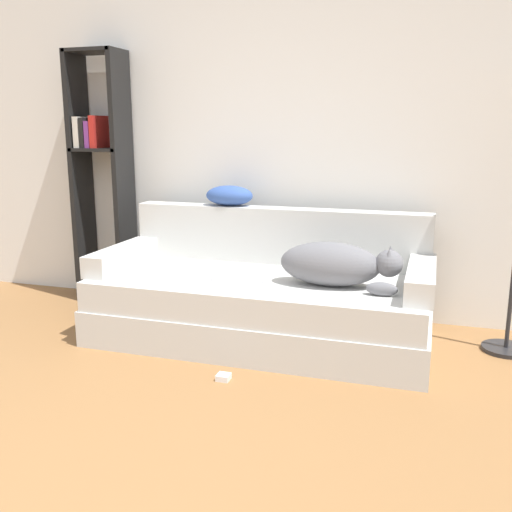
{
  "coord_description": "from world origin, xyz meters",
  "views": [
    {
      "loc": [
        1.2,
        -1.07,
        1.27
      ],
      "look_at": [
        0.23,
        2.01,
        0.54
      ],
      "focal_mm": 40.0,
      "sensor_mm": 36.0,
      "label": 1
    }
  ],
  "objects_px": {
    "dog": "(336,264)",
    "throw_pillow": "(229,196)",
    "bookshelf": "(100,165)",
    "power_adapter": "(224,377)",
    "couch": "(261,309)",
    "laptop": "(240,276)"
  },
  "relations": [
    {
      "from": "dog",
      "to": "power_adapter",
      "type": "bearing_deg",
      "value": -130.02
    },
    {
      "from": "dog",
      "to": "bookshelf",
      "type": "height_order",
      "value": "bookshelf"
    },
    {
      "from": "couch",
      "to": "bookshelf",
      "type": "distance_m",
      "value": 1.66
    },
    {
      "from": "laptop",
      "to": "throw_pillow",
      "type": "bearing_deg",
      "value": 108.54
    },
    {
      "from": "dog",
      "to": "throw_pillow",
      "type": "distance_m",
      "value": 0.99
    },
    {
      "from": "bookshelf",
      "to": "laptop",
      "type": "bearing_deg",
      "value": -22.17
    },
    {
      "from": "dog",
      "to": "power_adapter",
      "type": "xyz_separation_m",
      "value": [
        -0.47,
        -0.56,
        -0.5
      ]
    },
    {
      "from": "bookshelf",
      "to": "power_adapter",
      "type": "bearing_deg",
      "value": -38.87
    },
    {
      "from": "couch",
      "to": "throw_pillow",
      "type": "height_order",
      "value": "throw_pillow"
    },
    {
      "from": "laptop",
      "to": "power_adapter",
      "type": "bearing_deg",
      "value": -88.34
    },
    {
      "from": "dog",
      "to": "throw_pillow",
      "type": "xyz_separation_m",
      "value": [
        -0.81,
        0.47,
        0.31
      ]
    },
    {
      "from": "dog",
      "to": "power_adapter",
      "type": "height_order",
      "value": "dog"
    },
    {
      "from": "throw_pillow",
      "to": "bookshelf",
      "type": "distance_m",
      "value": 1.04
    },
    {
      "from": "power_adapter",
      "to": "throw_pillow",
      "type": "bearing_deg",
      "value": 108.09
    },
    {
      "from": "dog",
      "to": "throw_pillow",
      "type": "bearing_deg",
      "value": 149.74
    },
    {
      "from": "throw_pillow",
      "to": "power_adapter",
      "type": "distance_m",
      "value": 1.36
    },
    {
      "from": "couch",
      "to": "bookshelf",
      "type": "xyz_separation_m",
      "value": [
        -1.37,
        0.47,
        0.82
      ]
    },
    {
      "from": "dog",
      "to": "laptop",
      "type": "xyz_separation_m",
      "value": [
        -0.58,
        0.02,
        -0.12
      ]
    },
    {
      "from": "couch",
      "to": "power_adapter",
      "type": "distance_m",
      "value": 0.65
    },
    {
      "from": "throw_pillow",
      "to": "laptop",
      "type": "bearing_deg",
      "value": -62.81
    },
    {
      "from": "laptop",
      "to": "power_adapter",
      "type": "height_order",
      "value": "laptop"
    },
    {
      "from": "couch",
      "to": "dog",
      "type": "relative_size",
      "value": 2.91
    }
  ]
}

